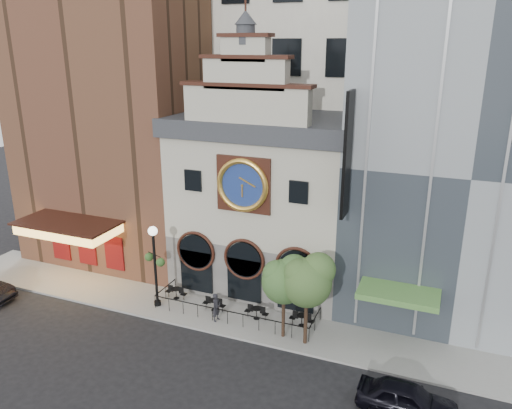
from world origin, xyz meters
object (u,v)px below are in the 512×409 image
object	(u,v)px
bistro_3	(302,319)
tree_right	(308,279)
bistro_0	(176,292)
pedestrian	(216,307)
bistro_1	(214,304)
bistro_2	(256,312)
lamppost	(155,257)
tree_left	(285,278)
car_right	(407,399)

from	to	relation	value
bistro_3	tree_right	bearing A→B (deg)	-65.10
bistro_0	pedestrian	world-z (taller)	pedestrian
bistro_1	bistro_3	bearing A→B (deg)	3.30
bistro_2	tree_right	size ratio (longest dim) A/B	0.28
bistro_1	tree_right	distance (m)	7.77
bistro_3	pedestrian	xyz separation A→B (m)	(-5.22, -1.40, 0.48)
bistro_3	lamppost	bearing A→B (deg)	-173.38
tree_left	tree_right	world-z (taller)	tree_right
car_right	lamppost	xyz separation A→B (m)	(-16.66, 4.25, 2.84)
lamppost	tree_right	size ratio (longest dim) A/B	1.00
tree_left	lamppost	bearing A→B (deg)	177.84
bistro_3	tree_left	bearing A→B (deg)	-114.23
lamppost	tree_right	xyz separation A→B (m)	(10.55, -0.53, 0.67)
bistro_0	bistro_2	xyz separation A→B (m)	(6.13, -0.38, 0.00)
pedestrian	car_right	bearing A→B (deg)	-100.48
pedestrian	tree_right	distance (m)	6.81
bistro_0	car_right	world-z (taller)	car_right
bistro_3	lamppost	size ratio (longest dim) A/B	0.28
tree_left	pedestrian	bearing A→B (deg)	179.05
pedestrian	lamppost	size ratio (longest dim) A/B	0.33
bistro_2	tree_right	bearing A→B (deg)	-20.64
lamppost	tree_left	world-z (taller)	lamppost
bistro_1	tree_left	xyz separation A→B (m)	(5.26, -1.14, 3.39)
tree_right	bistro_2	bearing A→B (deg)	159.36
bistro_3	bistro_0	bearing A→B (deg)	179.30
tree_left	tree_right	size ratio (longest dim) A/B	0.93
bistro_2	lamppost	distance (m)	7.53
bistro_3	pedestrian	bearing A→B (deg)	-164.95
car_right	lamppost	size ratio (longest dim) A/B	0.84
bistro_1	car_right	xyz separation A→B (m)	(12.80, -5.04, 0.20)
car_right	pedestrian	bearing A→B (deg)	73.35
car_right	tree_right	world-z (taller)	tree_right
bistro_1	car_right	bearing A→B (deg)	-21.49
bistro_2	pedestrian	bearing A→B (deg)	-153.53
lamppost	pedestrian	bearing A→B (deg)	17.32
car_right	bistro_0	bearing A→B (deg)	72.56
bistro_0	tree_left	bearing A→B (deg)	-10.71
bistro_1	tree_left	distance (m)	6.36
bistro_0	bistro_2	size ratio (longest dim) A/B	1.00
bistro_2	lamppost	bearing A→B (deg)	-172.77
tree_right	bistro_3	bearing A→B (deg)	114.90
car_right	tree_right	xyz separation A→B (m)	(-6.11, 3.72, 3.51)
bistro_3	tree_left	world-z (taller)	tree_left
bistro_2	car_right	bearing A→B (deg)	-27.53
bistro_1	tree_left	world-z (taller)	tree_left
pedestrian	lamppost	xyz separation A→B (m)	(-4.56, 0.27, 2.56)
bistro_2	tree_left	xyz separation A→B (m)	(2.27, -1.21, 3.39)
lamppost	tree_right	bearing A→B (deg)	17.82
bistro_2	tree_left	bearing A→B (deg)	-28.09
tree_left	bistro_2	bearing A→B (deg)	151.91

